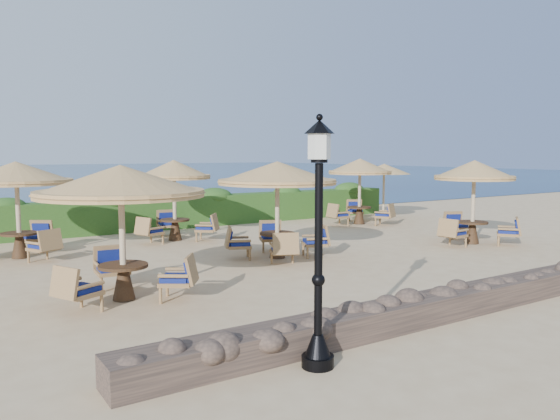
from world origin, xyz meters
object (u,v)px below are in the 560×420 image
at_px(cafe_set_1, 277,188).
at_px(extra_parasol, 384,169).
at_px(cafe_set_5, 360,178).
at_px(cafe_set_2, 474,186).
at_px(cafe_set_4, 174,186).
at_px(cafe_set_3, 17,187).
at_px(lamp_post, 318,254).
at_px(cafe_set_0, 121,199).

bearing_deg(cafe_set_1, extra_parasol, 30.40).
bearing_deg(cafe_set_1, cafe_set_5, 32.62).
distance_m(extra_parasol, cafe_set_2, 7.01).
relative_size(cafe_set_1, cafe_set_4, 1.19).
bearing_deg(cafe_set_5, cafe_set_1, -147.38).
bearing_deg(extra_parasol, cafe_set_5, -156.79).
bearing_deg(cafe_set_2, cafe_set_3, 157.46).
bearing_deg(cafe_set_4, lamp_post, -102.49).
xyz_separation_m(extra_parasol, cafe_set_2, (-2.41, -6.58, -0.34)).
bearing_deg(cafe_set_2, lamp_post, -151.98).
xyz_separation_m(cafe_set_0, cafe_set_3, (-1.10, 5.81, -0.06)).
distance_m(lamp_post, cafe_set_0, 4.95).
bearing_deg(cafe_set_3, cafe_set_4, 6.83).
relative_size(lamp_post, cafe_set_4, 1.21).
distance_m(cafe_set_2, cafe_set_4, 9.62).
relative_size(cafe_set_0, cafe_set_1, 1.00).
relative_size(extra_parasol, cafe_set_2, 0.87).
bearing_deg(cafe_set_5, extra_parasol, 23.21).
relative_size(extra_parasol, cafe_set_0, 0.74).
xyz_separation_m(lamp_post, cafe_set_0, (-1.17, 4.79, 0.45)).
bearing_deg(extra_parasol, cafe_set_0, -152.36).
xyz_separation_m(cafe_set_3, cafe_set_4, (4.75, 0.57, -0.14)).
height_order(cafe_set_0, cafe_set_4, same).
bearing_deg(cafe_set_1, cafe_set_4, 105.20).
bearing_deg(cafe_set_3, cafe_set_1, -32.82).
height_order(cafe_set_1, cafe_set_4, same).
bearing_deg(cafe_set_0, cafe_set_5, 28.46).
xyz_separation_m(lamp_post, cafe_set_4, (2.47, 11.17, 0.26)).
relative_size(cafe_set_3, cafe_set_4, 1.08).
relative_size(cafe_set_0, cafe_set_4, 1.19).
bearing_deg(cafe_set_0, cafe_set_1, 22.15).
bearing_deg(cafe_set_0, cafe_set_3, 100.76).
relative_size(lamp_post, cafe_set_2, 1.20).
distance_m(extra_parasol, cafe_set_4, 10.17).
distance_m(cafe_set_3, cafe_set_5, 12.64).
bearing_deg(cafe_set_3, cafe_set_2, -22.54).
xyz_separation_m(extra_parasol, cafe_set_4, (-10.13, -0.83, -0.36)).
distance_m(cafe_set_1, cafe_set_4, 4.57).
height_order(lamp_post, cafe_set_2, lamp_post).
bearing_deg(cafe_set_0, extra_parasol, 27.64).
relative_size(cafe_set_3, cafe_set_5, 1.07).
height_order(cafe_set_3, cafe_set_4, same).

